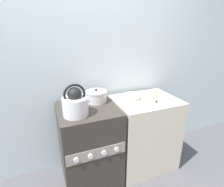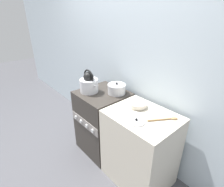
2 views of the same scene
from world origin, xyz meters
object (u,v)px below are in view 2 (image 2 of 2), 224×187
(kettle, at_px, (89,84))
(loose_pot_lid, at_px, (136,121))
(cooking_pot, at_px, (117,89))
(enamel_bowl, at_px, (138,105))
(stove, at_px, (103,121))

(kettle, distance_m, loose_pot_lid, 0.83)
(cooking_pot, distance_m, loose_pot_lid, 0.63)
(kettle, bearing_deg, loose_pot_lid, -2.78)
(enamel_bowl, distance_m, loose_pot_lid, 0.27)
(cooking_pot, height_order, enamel_bowl, cooking_pot)
(stove, height_order, cooking_pot, cooking_pot)
(loose_pot_lid, bearing_deg, stove, 168.53)
(stove, height_order, enamel_bowl, enamel_bowl)
(stove, xyz_separation_m, loose_pot_lid, (0.69, -0.14, 0.43))
(cooking_pot, xyz_separation_m, enamel_bowl, (0.39, -0.05, -0.03))
(kettle, height_order, loose_pot_lid, kettle)
(kettle, relative_size, loose_pot_lid, 1.66)
(cooking_pot, relative_size, enamel_bowl, 1.23)
(kettle, bearing_deg, enamel_bowl, 14.81)
(cooking_pot, height_order, loose_pot_lid, cooking_pot)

